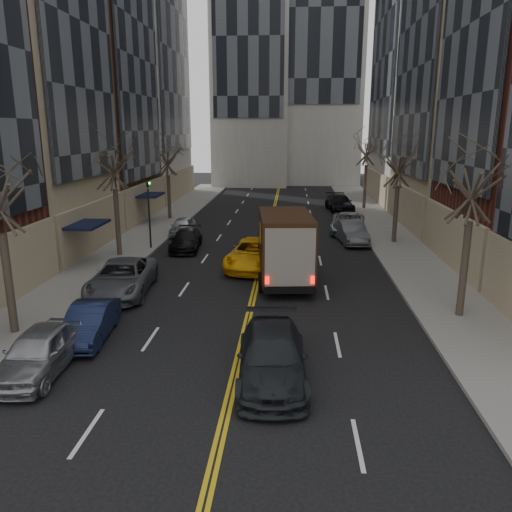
{
  "coord_description": "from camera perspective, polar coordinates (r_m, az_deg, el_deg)",
  "views": [
    {
      "loc": [
        1.73,
        -9.12,
        7.71
      ],
      "look_at": [
        0.19,
        12.29,
        2.2
      ],
      "focal_mm": 35.0,
      "sensor_mm": 36.0,
      "label": 1
    }
  ],
  "objects": [
    {
      "name": "tree_rt_far",
      "position": [
        49.64,
        12.63,
        12.94
      ],
      "size": [
        3.2,
        3.2,
        9.11
      ],
      "color": "#382D23",
      "rests_on": "sidewalk_right"
    },
    {
      "name": "pedestrian",
      "position": [
        28.33,
        1.21,
        0.63
      ],
      "size": [
        0.68,
        0.83,
        1.94
      ],
      "primitive_type": "imported",
      "rotation": [
        0.0,
        0.0,
        1.93
      ],
      "color": "black",
      "rests_on": "ground"
    },
    {
      "name": "tree_rt_mid",
      "position": [
        34.88,
        16.13,
        11.31
      ],
      "size": [
        3.2,
        3.2,
        8.32
      ],
      "color": "#382D23",
      "rests_on": "sidewalk_right"
    },
    {
      "name": "tree_lf_far",
      "position": [
        43.45,
        -10.14,
        11.95
      ],
      "size": [
        3.2,
        3.2,
        8.12
      ],
      "color": "#382D23",
      "rests_on": "sidewalk_left"
    },
    {
      "name": "parked_lf_b",
      "position": [
        19.84,
        -18.49,
        -7.2
      ],
      "size": [
        1.77,
        4.13,
        1.32
      ],
      "primitive_type": "imported",
      "rotation": [
        0.0,
        0.0,
        0.09
      ],
      "color": "#101734",
      "rests_on": "ground"
    },
    {
      "name": "taxi",
      "position": [
        28.27,
        -0.21,
        0.25
      ],
      "size": [
        3.34,
        6.03,
        1.6
      ],
      "primitive_type": "imported",
      "rotation": [
        0.0,
        0.0,
        -0.12
      ],
      "color": "#FFB30A",
      "rests_on": "ground"
    },
    {
      "name": "parked_lf_c",
      "position": [
        24.68,
        -15.06,
        -2.4
      ],
      "size": [
        3.05,
        5.85,
        1.57
      ],
      "primitive_type": "imported",
      "rotation": [
        0.0,
        0.0,
        0.08
      ],
      "color": "#54585D",
      "rests_on": "ground"
    },
    {
      "name": "traffic_signal",
      "position": [
        32.79,
        -12.15,
        5.5
      ],
      "size": [
        0.29,
        0.26,
        4.7
      ],
      "color": "black",
      "rests_on": "sidewalk_left"
    },
    {
      "name": "tree_rt_near",
      "position": [
        21.37,
        23.81,
        9.83
      ],
      "size": [
        3.2,
        3.2,
        8.71
      ],
      "color": "#382D23",
      "rests_on": "sidewalk_right"
    },
    {
      "name": "parked_rt_b",
      "position": [
        38.5,
        10.45,
        3.73
      ],
      "size": [
        3.15,
        5.63,
        1.49
      ],
      "primitive_type": "imported",
      "rotation": [
        0.0,
        0.0,
        -0.13
      ],
      "color": "#AAAEB2",
      "rests_on": "ground"
    },
    {
      "name": "parked_rt_c",
      "position": [
        48.62,
        9.52,
        5.99
      ],
      "size": [
        2.74,
        5.51,
        1.54
      ],
      "primitive_type": "imported",
      "rotation": [
        0.0,
        0.0,
        0.11
      ],
      "color": "black",
      "rests_on": "ground"
    },
    {
      "name": "sidewalk_left",
      "position": [
        38.45,
        -12.19,
        2.61
      ],
      "size": [
        4.0,
        66.0,
        0.15
      ],
      "primitive_type": "cube",
      "color": "slate",
      "rests_on": "ground"
    },
    {
      "name": "ground",
      "position": [
        12.07,
        -5.62,
        -25.39
      ],
      "size": [
        160.0,
        160.0,
        0.0
      ],
      "primitive_type": "plane",
      "color": "black",
      "rests_on": "ground"
    },
    {
      "name": "observer_sedan",
      "position": [
        15.95,
        1.85,
        -11.42
      ],
      "size": [
        2.41,
        5.37,
        1.53
      ],
      "rotation": [
        0.0,
        0.0,
        0.05
      ],
      "color": "black",
      "rests_on": "ground"
    },
    {
      "name": "sidewalk_right",
      "position": [
        37.63,
        15.17,
        2.18
      ],
      "size": [
        4.0,
        66.0,
        0.15
      ],
      "primitive_type": "cube",
      "color": "slate",
      "rests_on": "ground"
    },
    {
      "name": "tree_lf_mid",
      "position": [
        30.99,
        -16.1,
        11.79
      ],
      "size": [
        3.2,
        3.2,
        8.91
      ],
      "color": "#382D23",
      "rests_on": "sidewalk_left"
    },
    {
      "name": "streetwall_right",
      "position": [
        44.46,
        25.37,
        22.67
      ],
      "size": [
        12.26,
        49.0,
        34.0
      ],
      "color": "#4C301E",
      "rests_on": "ground"
    },
    {
      "name": "ups_truck",
      "position": [
        25.52,
        3.27,
        1.04
      ],
      "size": [
        3.19,
        6.82,
        3.62
      ],
      "rotation": [
        0.0,
        0.0,
        0.1
      ],
      "color": "black",
      "rests_on": "ground"
    },
    {
      "name": "streetwall_left",
      "position": [
        44.59,
        -21.71,
        23.59
      ],
      "size": [
        14.0,
        49.5,
        36.0
      ],
      "color": "#562319",
      "rests_on": "ground"
    },
    {
      "name": "parked_rt_a",
      "position": [
        35.01,
        10.87,
        2.67
      ],
      "size": [
        2.09,
        4.71,
        1.5
      ],
      "primitive_type": "imported",
      "rotation": [
        0.0,
        0.0,
        0.11
      ],
      "color": "#4A4D52",
      "rests_on": "ground"
    },
    {
      "name": "parked_lf_a",
      "position": [
        17.76,
        -23.54,
        -9.96
      ],
      "size": [
        1.87,
        4.42,
        1.49
      ],
      "primitive_type": "imported",
      "rotation": [
        0.0,
        0.0,
        0.02
      ],
      "color": "#989A9F",
      "rests_on": "ground"
    },
    {
      "name": "parked_lf_e",
      "position": [
        37.38,
        -8.38,
        3.35
      ],
      "size": [
        1.56,
        3.83,
        1.3
      ],
      "primitive_type": "imported",
      "rotation": [
        0.0,
        0.0,
        0.0
      ],
      "color": "#B5B9BD",
      "rests_on": "ground"
    },
    {
      "name": "parked_lf_d",
      "position": [
        32.84,
        -7.99,
        1.83
      ],
      "size": [
        2.12,
        4.56,
        1.29
      ],
      "primitive_type": "imported",
      "rotation": [
        0.0,
        0.0,
        0.07
      ],
      "color": "black",
      "rests_on": "ground"
    }
  ]
}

